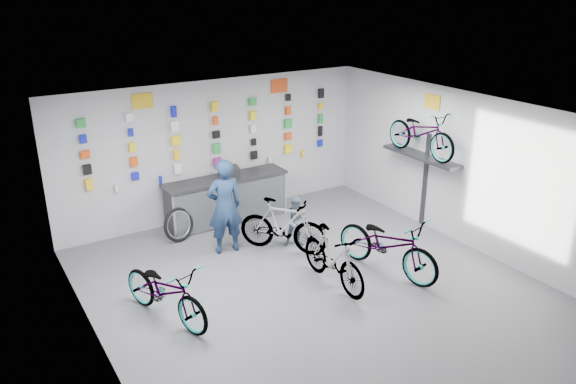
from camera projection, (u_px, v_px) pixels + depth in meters
floor at (321, 293)px, 9.42m from camera, size 8.00×8.00×0.00m
ceiling at (325, 119)px, 8.35m from camera, size 8.00×8.00×0.00m
wall_back at (215, 150)px, 12.06m from camera, size 7.00×0.00×7.00m
wall_front at (549, 341)px, 5.71m from camera, size 7.00×0.00×7.00m
wall_left at (98, 268)px, 7.16m from camera, size 0.00×8.00×8.00m
wall_right at (474, 173)px, 10.61m from camera, size 0.00×8.00×8.00m
counter at (227, 200)px, 12.06m from camera, size 2.70×0.66×1.00m
merch_wall at (214, 138)px, 11.87m from camera, size 5.55×0.08×1.56m
wall_bracket at (422, 160)px, 11.49m from camera, size 0.39×1.90×2.00m
sign_left at (142, 101)px, 10.86m from camera, size 0.42×0.02×0.30m
sign_right at (279, 86)px, 12.39m from camera, size 0.42×0.02×0.30m
sign_side at (432, 102)px, 11.14m from camera, size 0.02×0.40×0.30m
bike_left at (166, 291)px, 8.56m from camera, size 1.22×1.99×0.98m
bike_center at (333, 258)px, 9.52m from camera, size 0.48×1.71×1.03m
bike_right at (388, 244)px, 9.92m from camera, size 1.20×2.21×1.10m
bike_service at (283, 225)px, 10.71m from camera, size 1.51×1.69×1.06m
bike_wall at (421, 133)px, 11.24m from camera, size 0.63×1.80×0.95m
clerk at (225, 207)px, 10.55m from camera, size 0.73×0.52×1.86m
customer at (297, 222)px, 10.93m from camera, size 0.61×0.56×1.03m
spare_wheel at (179, 225)px, 11.20m from camera, size 0.73×0.39×0.70m
register at (232, 171)px, 11.92m from camera, size 0.34×0.36×0.22m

